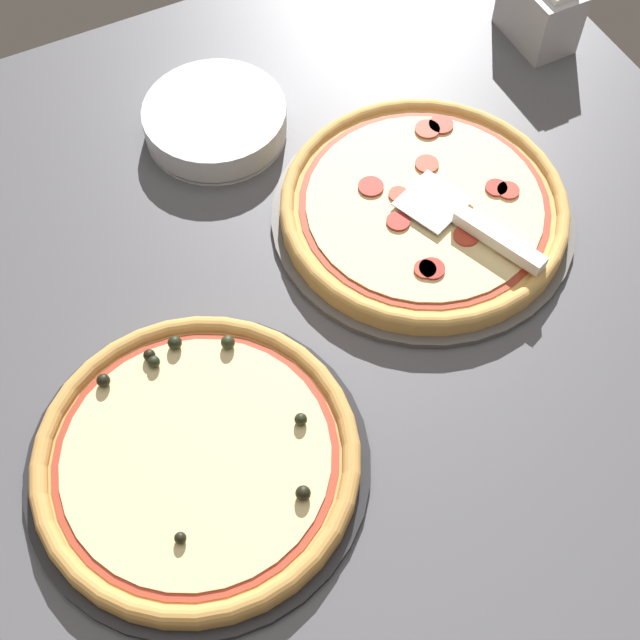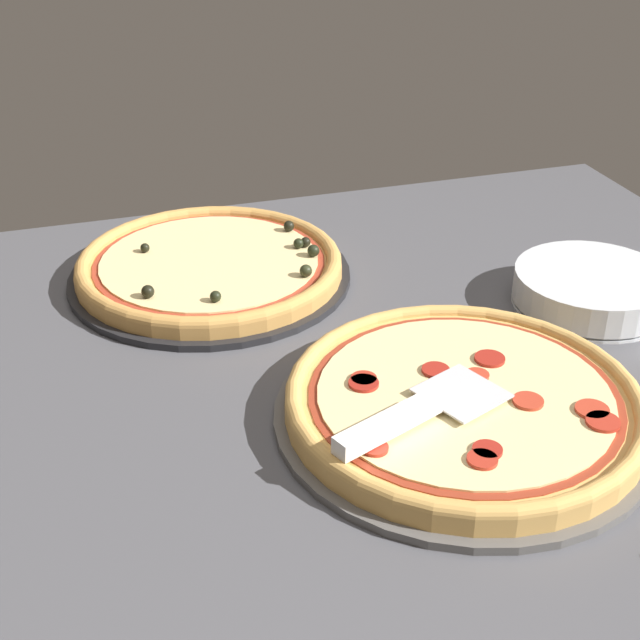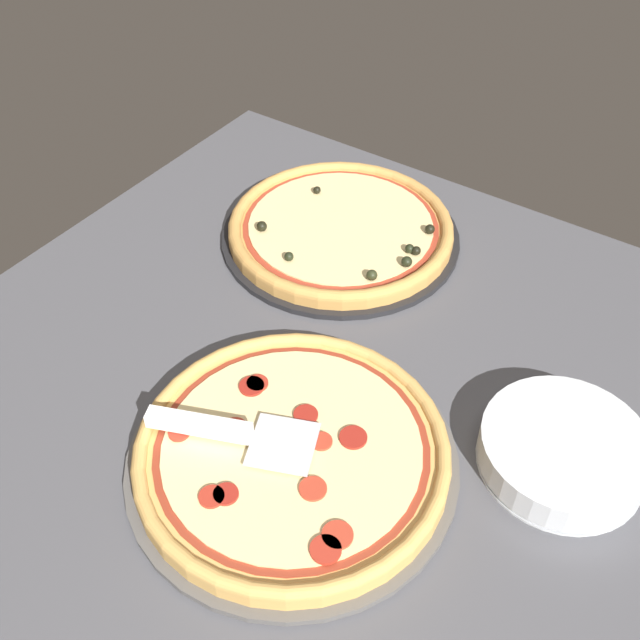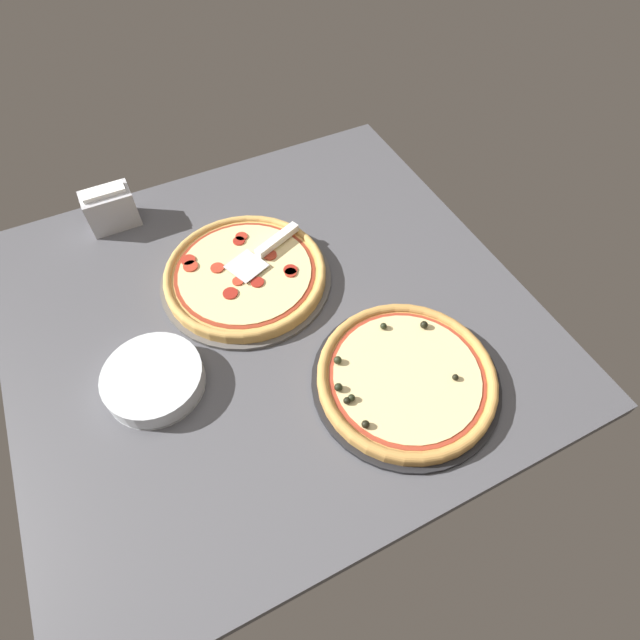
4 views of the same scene
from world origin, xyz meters
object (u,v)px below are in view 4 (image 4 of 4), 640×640
object	(u,v)px
pizza_back	(406,377)
serving_spatula	(271,245)
napkin_holder	(110,208)
plate_stack	(154,379)
pizza_front	(245,273)

from	to	relation	value
pizza_back	serving_spatula	world-z (taller)	serving_spatula
pizza_back	napkin_holder	bearing A→B (deg)	-60.06
napkin_holder	plate_stack	bearing A→B (deg)	86.04
pizza_front	pizza_back	distance (cm)	47.19
pizza_front	plate_stack	distance (cm)	34.32
pizza_front	napkin_holder	bearing A→B (deg)	-55.18
pizza_back	napkin_holder	xyz separation A→B (cm)	(44.90, -77.96, 3.05)
pizza_back	napkin_holder	distance (cm)	90.02
serving_spatula	napkin_holder	bearing A→B (deg)	-43.24
plate_stack	pizza_back	bearing A→B (deg)	154.42
plate_stack	napkin_holder	bearing A→B (deg)	-93.96
serving_spatula	pizza_back	bearing A→B (deg)	103.88
plate_stack	napkin_holder	xyz separation A→B (cm)	(-3.78, -54.66, 3.05)
pizza_back	serving_spatula	distance (cm)	48.02
pizza_front	plate_stack	size ratio (longest dim) A/B	1.88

